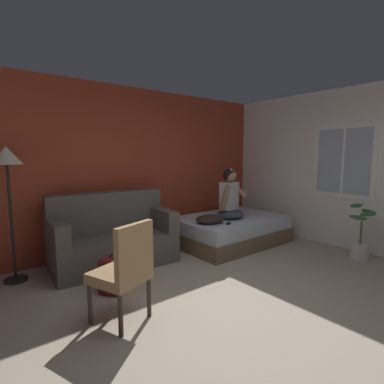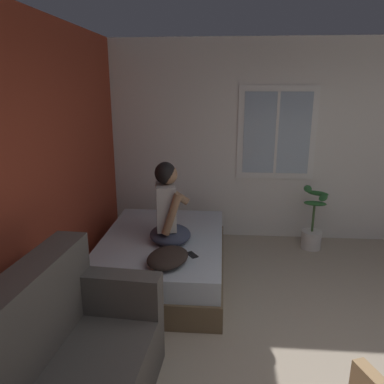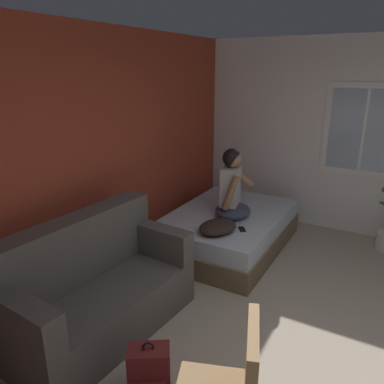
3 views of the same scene
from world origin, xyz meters
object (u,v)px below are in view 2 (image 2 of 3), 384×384
Objects in this scene: person_seated at (168,210)px; cell_phone at (192,255)px; bed at (163,258)px; potted_plant at (313,227)px; throw_pillow at (168,258)px.

cell_phone is at bearing -138.66° from person_seated.
cell_phone is (-0.41, -0.37, 0.25)m from bed.
potted_plant is (1.02, -1.77, -0.53)m from person_seated.
person_seated is at bearing -137.41° from bed.
potted_plant is at bearing -172.78° from cell_phone.
cell_phone is 2.01m from potted_plant.
cell_phone is at bearing -138.37° from bed.
potted_plant is at bearing -63.45° from bed.
cell_phone reaches higher than bed.
cell_phone is at bearing 131.98° from potted_plant.
potted_plant is at bearing -47.64° from throw_pillow.
bed is 13.59× the size of cell_phone.
throw_pillow is at bearing 10.20° from cell_phone.
potted_plant reaches higher than throw_pillow.
bed is 0.61m from cell_phone.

